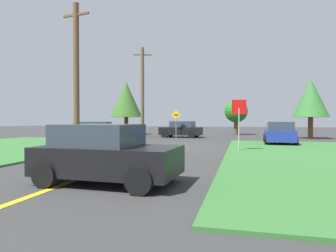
{
  "coord_description": "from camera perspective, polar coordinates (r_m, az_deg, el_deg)",
  "views": [
    {
      "loc": [
        4.64,
        -18.53,
        1.74
      ],
      "look_at": [
        -0.84,
        3.53,
        1.28
      ],
      "focal_mm": 31.55,
      "sensor_mm": 36.0,
      "label": 1
    }
  ],
  "objects": [
    {
      "name": "ground_plane",
      "position": [
        19.18,
        -0.11,
        -4.05
      ],
      "size": [
        120.0,
        120.0,
        0.0
      ],
      "primitive_type": "plane",
      "color": "#313131"
    },
    {
      "name": "lane_stripe_center",
      "position": [
        11.63,
        -9.81,
        -7.43
      ],
      "size": [
        0.2,
        14.0,
        0.01
      ],
      "primitive_type": "cube",
      "color": "yellow",
      "rests_on": "ground"
    },
    {
      "name": "stop_sign",
      "position": [
        16.66,
        13.55,
        2.11
      ],
      "size": [
        0.79,
        0.07,
        2.86
      ],
      "rotation": [
        0.0,
        0.0,
        3.11
      ],
      "color": "#9EA0A8",
      "rests_on": "ground"
    },
    {
      "name": "car_on_crossroad",
      "position": [
        22.56,
        20.74,
        -1.3
      ],
      "size": [
        2.24,
        4.13,
        1.62
      ],
      "rotation": [
        0.0,
        0.0,
        1.53
      ],
      "color": "navy",
      "rests_on": "ground"
    },
    {
      "name": "car_behind_on_main_road",
      "position": [
        8.32,
        -11.87,
        -5.31
      ],
      "size": [
        3.9,
        2.32,
        1.62
      ],
      "rotation": [
        0.0,
        0.0,
        -0.04
      ],
      "color": "black",
      "rests_on": "ground"
    },
    {
      "name": "parked_car_near_building",
      "position": [
        22.85,
        -13.59,
        -1.22
      ],
      "size": [
        4.61,
        2.43,
        1.62
      ],
      "rotation": [
        0.0,
        0.0,
        0.14
      ],
      "color": "red",
      "rests_on": "ground"
    },
    {
      "name": "car_approaching_junction",
      "position": [
        29.68,
        2.57,
        -0.65
      ],
      "size": [
        4.25,
        2.47,
        1.62
      ],
      "rotation": [
        0.0,
        0.0,
        3.05
      ],
      "color": "black",
      "rests_on": "ground"
    },
    {
      "name": "utility_pole_near",
      "position": [
        18.38,
        -17.3,
        9.37
      ],
      "size": [
        1.8,
        0.38,
        8.59
      ],
      "color": "brown",
      "rests_on": "ground"
    },
    {
      "name": "utility_pole_mid",
      "position": [
        29.58,
        -4.97,
        6.61
      ],
      "size": [
        1.76,
        0.63,
        8.93
      ],
      "color": "brown",
      "rests_on": "ground"
    },
    {
      "name": "direction_sign",
      "position": [
        28.13,
        1.57,
        1.01
      ],
      "size": [
        0.9,
        0.14,
        2.69
      ],
      "color": "slate",
      "rests_on": "ground"
    },
    {
      "name": "oak_tree_left",
      "position": [
        35.8,
        13.02,
        2.75
      ],
      "size": [
        2.68,
        2.68,
        4.14
      ],
      "color": "brown",
      "rests_on": "ground"
    },
    {
      "name": "pine_tree_center",
      "position": [
        35.44,
        -8.09,
        5.06
      ],
      "size": [
        3.78,
        3.78,
        6.26
      ],
      "color": "brown",
      "rests_on": "ground"
    },
    {
      "name": "oak_tree_right",
      "position": [
        30.7,
        25.86,
        4.84
      ],
      "size": [
        3.24,
        3.24,
        5.59
      ],
      "color": "brown",
      "rests_on": "ground"
    }
  ]
}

